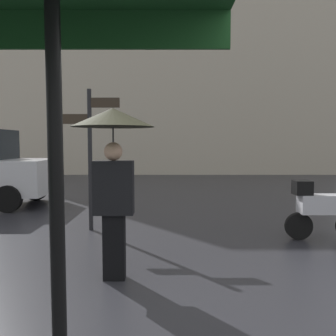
# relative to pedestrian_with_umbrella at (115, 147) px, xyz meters

# --- Properties ---
(pedestrian_with_umbrella) EXTENTS (0.98, 0.98, 2.05)m
(pedestrian_with_umbrella) POSITION_rel_pedestrian_with_umbrella_xyz_m (0.00, 0.00, 0.00)
(pedestrian_with_umbrella) COLOR black
(pedestrian_with_umbrella) RESTS_ON ground
(parked_scooter) EXTENTS (1.33, 0.32, 1.23)m
(parked_scooter) POSITION_rel_pedestrian_with_umbrella_xyz_m (3.26, 1.75, -1.05)
(parked_scooter) COLOR black
(parked_scooter) RESTS_ON ground
(street_signpost) EXTENTS (1.08, 0.08, 2.63)m
(street_signpost) POSITION_rel_pedestrian_with_umbrella_xyz_m (-0.80, 2.41, 0.01)
(street_signpost) COLOR black
(street_signpost) RESTS_ON ground
(building_block) EXTENTS (18.20, 2.97, 12.18)m
(building_block) POSITION_rel_pedestrian_with_umbrella_xyz_m (0.34, 15.36, 4.49)
(building_block) COLOR #B2A893
(building_block) RESTS_ON ground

